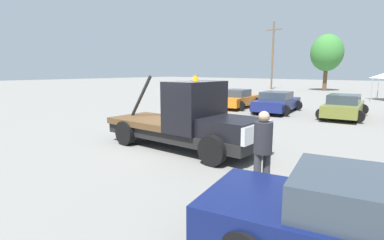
{
  "coord_description": "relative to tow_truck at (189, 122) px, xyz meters",
  "views": [
    {
      "loc": [
        6.92,
        -7.49,
        2.7
      ],
      "look_at": [
        0.5,
        0.0,
        1.05
      ],
      "focal_mm": 28.0,
      "sensor_mm": 36.0,
      "label": 1
    }
  ],
  "objects": [
    {
      "name": "ground_plane",
      "position": [
        -0.37,
        -0.01,
        -0.98
      ],
      "size": [
        160.0,
        160.0,
        0.0
      ],
      "primitive_type": "plane",
      "color": "gray"
    },
    {
      "name": "tow_truck",
      "position": [
        0.0,
        0.0,
        0.0
      ],
      "size": [
        5.9,
        2.26,
        2.54
      ],
      "rotation": [
        0.0,
        0.0,
        0.03
      ],
      "color": "black",
      "rests_on": "ground"
    },
    {
      "name": "person_near_truck",
      "position": [
        3.57,
        -1.62,
        0.08
      ],
      "size": [
        0.41,
        0.41,
        1.83
      ],
      "rotation": [
        0.0,
        0.0,
        5.67
      ],
      "color": "#38383D",
      "rests_on": "ground"
    },
    {
      "name": "parked_car_charcoal",
      "position": [
        -9.26,
        11.94,
        -0.33
      ],
      "size": [
        2.88,
        4.99,
        1.34
      ],
      "rotation": [
        0.0,
        0.0,
        1.42
      ],
      "color": "#2D2D33",
      "rests_on": "ground"
    },
    {
      "name": "parked_car_orange",
      "position": [
        -4.92,
        10.9,
        -0.33
      ],
      "size": [
        2.78,
        4.59,
        1.34
      ],
      "rotation": [
        0.0,
        0.0,
        1.72
      ],
      "color": "orange",
      "rests_on": "ground"
    },
    {
      "name": "parked_car_navy",
      "position": [
        -1.77,
        10.62,
        -0.33
      ],
      "size": [
        2.94,
        4.87,
        1.34
      ],
      "rotation": [
        0.0,
        0.0,
        1.72
      ],
      "color": "navy",
      "rests_on": "ground"
    },
    {
      "name": "parked_car_olive",
      "position": [
        2.11,
        10.98,
        -0.33
      ],
      "size": [
        2.79,
        5.04,
        1.34
      ],
      "rotation": [
        0.0,
        0.0,
        1.71
      ],
      "color": "olive",
      "rests_on": "ground"
    },
    {
      "name": "tree_left",
      "position": [
        -5.96,
        34.05,
        3.91
      ],
      "size": [
        4.08,
        4.08,
        7.29
      ],
      "color": "brown",
      "rests_on": "ground"
    },
    {
      "name": "utility_pole",
      "position": [
        -12.62,
        32.18,
        3.92
      ],
      "size": [
        2.2,
        0.24,
        9.27
      ],
      "color": "brown",
      "rests_on": "ground"
    }
  ]
}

